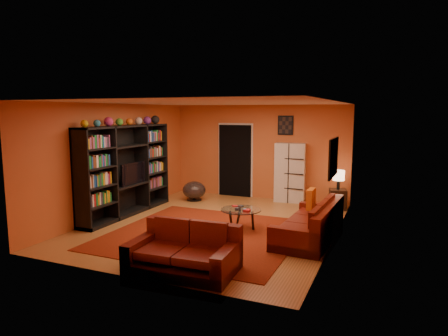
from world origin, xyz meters
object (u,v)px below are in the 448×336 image
at_px(storage_cabinet, 290,173).
at_px(table_lamp, 339,176).
at_px(bowl_chair, 194,190).
at_px(entertainment_unit, 126,170).
at_px(tv, 130,173).
at_px(coffee_table, 241,212).
at_px(loveseat, 185,252).
at_px(side_table, 338,199).
at_px(sofa, 314,224).

height_order(storage_cabinet, table_lamp, storage_cabinet).
bearing_deg(bowl_chair, entertainment_unit, -111.84).
distance_m(tv, coffee_table, 2.93).
distance_m(entertainment_unit, tv, 0.12).
bearing_deg(loveseat, side_table, -21.69).
distance_m(loveseat, table_lamp, 5.18).
distance_m(entertainment_unit, bowl_chair, 2.23).
bearing_deg(coffee_table, bowl_chair, 136.31).
xyz_separation_m(loveseat, bowl_chair, (-2.10, 4.35, -0.00)).
distance_m(entertainment_unit, sofa, 4.48).
relative_size(loveseat, storage_cabinet, 1.05).
bearing_deg(loveseat, entertainment_unit, 46.97).
distance_m(loveseat, side_table, 5.15).
xyz_separation_m(entertainment_unit, side_table, (4.53, 2.47, -0.80)).
height_order(loveseat, table_lamp, table_lamp).
height_order(loveseat, storage_cabinet, storage_cabinet).
relative_size(entertainment_unit, side_table, 6.00).
xyz_separation_m(tv, table_lamp, (4.47, 2.39, -0.14)).
bearing_deg(tv, table_lamp, -61.89).
distance_m(entertainment_unit, storage_cabinet, 4.27).
bearing_deg(entertainment_unit, sofa, -1.86).
bearing_deg(tv, side_table, -61.89).
relative_size(entertainment_unit, sofa, 1.32).
bearing_deg(table_lamp, sofa, -92.45).
bearing_deg(entertainment_unit, tv, 57.84).
height_order(loveseat, coffee_table, loveseat).
height_order(sofa, table_lamp, table_lamp).
relative_size(tv, bowl_chair, 1.40).
bearing_deg(bowl_chair, loveseat, -64.26).
xyz_separation_m(sofa, table_lamp, (0.11, 2.61, 0.55)).
distance_m(sofa, bowl_chair, 4.19).
distance_m(tv, sofa, 4.42).
bearing_deg(side_table, loveseat, -108.65).
distance_m(tv, table_lamp, 5.08).
bearing_deg(sofa, storage_cabinet, 115.02).
bearing_deg(table_lamp, bowl_chair, -171.96).
bearing_deg(coffee_table, table_lamp, 57.96).
bearing_deg(table_lamp, side_table, 0.00).
xyz_separation_m(entertainment_unit, sofa, (4.41, -0.14, -0.77)).
relative_size(sofa, loveseat, 1.36).
bearing_deg(loveseat, storage_cabinet, -6.79).
bearing_deg(side_table, tv, -151.89).
bearing_deg(storage_cabinet, tv, -144.46).
height_order(entertainment_unit, coffee_table, entertainment_unit).
height_order(entertainment_unit, tv, entertainment_unit).
distance_m(loveseat, bowl_chair, 4.83).
xyz_separation_m(storage_cabinet, side_table, (1.31, -0.33, -0.54)).
bearing_deg(sofa, loveseat, -121.15).
xyz_separation_m(sofa, side_table, (0.11, 2.61, -0.03)).
height_order(tv, side_table, tv).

